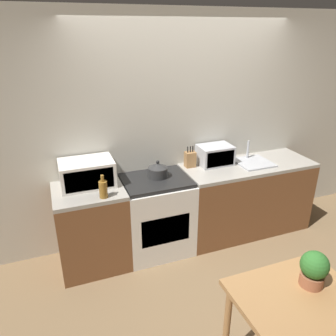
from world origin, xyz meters
name	(u,v)px	position (x,y,z in m)	size (l,w,h in m)	color
ground_plane	(217,273)	(0.00, 0.00, 0.00)	(16.00, 16.00, 0.00)	brown
wall_back	(182,130)	(0.00, 0.98, 1.30)	(10.00, 0.06, 2.60)	beige
counter_left_run	(92,227)	(-1.17, 0.64, 0.45)	(0.70, 0.62, 0.90)	brown
counter_right_run	(245,197)	(0.72, 0.64, 0.45)	(1.60, 0.62, 0.90)	brown
stove_range	(157,215)	(-0.45, 0.64, 0.45)	(0.74, 0.62, 0.90)	silver
kettle	(158,170)	(-0.41, 0.68, 0.98)	(0.21, 0.21, 0.19)	#2D2D2D
microwave	(87,173)	(-1.15, 0.75, 1.03)	(0.54, 0.37, 0.27)	silver
bottle	(103,189)	(-1.05, 0.42, 0.99)	(0.08, 0.08, 0.23)	olive
knife_block	(190,159)	(0.03, 0.82, 0.99)	(0.12, 0.09, 0.25)	#9E7042
toaster_oven	(215,155)	(0.34, 0.79, 1.01)	(0.39, 0.28, 0.23)	#ADAFB5
sink_basin	(253,162)	(0.79, 0.65, 0.92)	(0.40, 0.40, 0.24)	#ADAFB5
dining_table	(300,313)	(-0.07, -1.19, 0.67)	(0.83, 0.72, 0.78)	#9E7042
potted_plant	(314,268)	(0.08, -1.10, 0.92)	(0.19, 0.19, 0.26)	#9E5B3D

